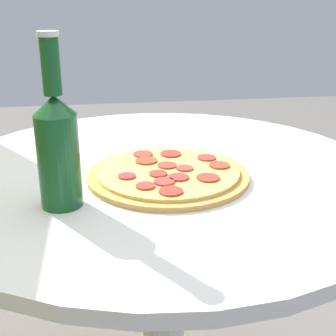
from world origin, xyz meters
TOP-DOWN VIEW (x-y plane):
  - table at (0.00, 0.00)m, footprint 0.91×0.91m
  - pizza at (-0.05, -0.01)m, footprint 0.31×0.31m
  - beer_bottle at (-0.15, 0.19)m, footprint 0.07×0.07m

SIDE VIEW (x-z plane):
  - table at x=0.00m, z-range 0.20..0.97m
  - pizza at x=-0.05m, z-range 0.77..0.79m
  - beer_bottle at x=-0.15m, z-range 0.74..1.02m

